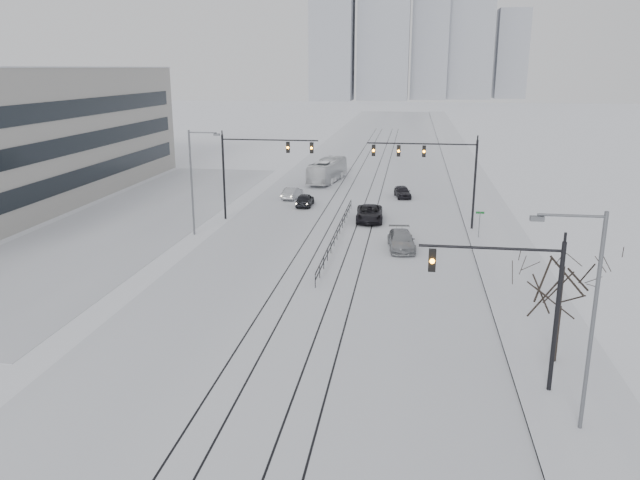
{
  "coord_description": "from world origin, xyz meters",
  "views": [
    {
      "loc": [
        5.94,
        -20.21,
        14.01
      ],
      "look_at": [
        0.26,
        18.36,
        3.2
      ],
      "focal_mm": 35.0,
      "sensor_mm": 36.0,
      "label": 1
    }
  ],
  "objects_px": {
    "bare_tree": "(562,277)",
    "sedan_sb_outer": "(292,193)",
    "sedan_nb_right": "(401,241)",
    "box_truck": "(327,171)",
    "sedan_nb_front": "(369,214)",
    "sedan_sb_inner": "(305,200)",
    "sedan_nb_far": "(403,192)",
    "traffic_mast_near": "(520,295)"
  },
  "relations": [
    {
      "from": "sedan_sb_outer",
      "to": "box_truck",
      "type": "bearing_deg",
      "value": -95.05
    },
    {
      "from": "bare_tree",
      "to": "sedan_nb_front",
      "type": "relative_size",
      "value": 1.15
    },
    {
      "from": "bare_tree",
      "to": "sedan_nb_far",
      "type": "xyz_separation_m",
      "value": [
        -8.1,
        39.65,
        -3.84
      ]
    },
    {
      "from": "sedan_nb_right",
      "to": "box_truck",
      "type": "relative_size",
      "value": 0.49
    },
    {
      "from": "traffic_mast_near",
      "to": "sedan_nb_far",
      "type": "relative_size",
      "value": 1.85
    },
    {
      "from": "sedan_sb_outer",
      "to": "sedan_nb_right",
      "type": "distance_m",
      "value": 22.01
    },
    {
      "from": "traffic_mast_near",
      "to": "sedan_sb_inner",
      "type": "relative_size",
      "value": 1.76
    },
    {
      "from": "sedan_nb_right",
      "to": "sedan_sb_inner",
      "type": "bearing_deg",
      "value": 118.97
    },
    {
      "from": "bare_tree",
      "to": "sedan_nb_right",
      "type": "distance_m",
      "value": 20.86
    },
    {
      "from": "bare_tree",
      "to": "sedan_nb_right",
      "type": "height_order",
      "value": "bare_tree"
    },
    {
      "from": "traffic_mast_near",
      "to": "sedan_nb_front",
      "type": "distance_m",
      "value": 32.42
    },
    {
      "from": "sedan_sb_outer",
      "to": "box_truck",
      "type": "height_order",
      "value": "box_truck"
    },
    {
      "from": "sedan_sb_outer",
      "to": "sedan_nb_far",
      "type": "xyz_separation_m",
      "value": [
        12.04,
        2.45,
        0.01
      ]
    },
    {
      "from": "traffic_mast_near",
      "to": "sedan_nb_far",
      "type": "height_order",
      "value": "traffic_mast_near"
    },
    {
      "from": "sedan_sb_inner",
      "to": "bare_tree",
      "type": "bearing_deg",
      "value": 117.77
    },
    {
      "from": "bare_tree",
      "to": "sedan_sb_inner",
      "type": "xyz_separation_m",
      "value": [
        -18.12,
        33.65,
        -3.81
      ]
    },
    {
      "from": "sedan_nb_right",
      "to": "box_truck",
      "type": "distance_m",
      "value": 30.9
    },
    {
      "from": "bare_tree",
      "to": "sedan_sb_outer",
      "type": "distance_m",
      "value": 42.48
    },
    {
      "from": "bare_tree",
      "to": "box_truck",
      "type": "bearing_deg",
      "value": 110.16
    },
    {
      "from": "sedan_nb_front",
      "to": "sedan_nb_right",
      "type": "distance_m",
      "value": 9.59
    },
    {
      "from": "traffic_mast_near",
      "to": "sedan_sb_inner",
      "type": "xyz_separation_m",
      "value": [
        -15.71,
        36.65,
        -3.88
      ]
    },
    {
      "from": "sedan_sb_inner",
      "to": "sedan_nb_right",
      "type": "bearing_deg",
      "value": 124.57
    },
    {
      "from": "sedan_nb_right",
      "to": "sedan_sb_outer",
      "type": "bearing_deg",
      "value": 117.95
    },
    {
      "from": "sedan_sb_inner",
      "to": "box_truck",
      "type": "xyz_separation_m",
      "value": [
        0.41,
        14.58,
        0.74
      ]
    },
    {
      "from": "sedan_nb_front",
      "to": "sedan_nb_far",
      "type": "bearing_deg",
      "value": 72.94
    },
    {
      "from": "sedan_nb_far",
      "to": "sedan_nb_front",
      "type": "bearing_deg",
      "value": -115.34
    },
    {
      "from": "bare_tree",
      "to": "sedan_nb_far",
      "type": "bearing_deg",
      "value": 101.54
    },
    {
      "from": "sedan_sb_inner",
      "to": "sedan_sb_outer",
      "type": "height_order",
      "value": "sedan_sb_inner"
    },
    {
      "from": "bare_tree",
      "to": "sedan_sb_inner",
      "type": "relative_size",
      "value": 1.53
    },
    {
      "from": "sedan_nb_front",
      "to": "traffic_mast_near",
      "type": "bearing_deg",
      "value": -77.74
    },
    {
      "from": "sedan_sb_inner",
      "to": "sedan_nb_right",
      "type": "distance_m",
      "value": 17.94
    },
    {
      "from": "sedan_nb_far",
      "to": "sedan_sb_inner",
      "type": "bearing_deg",
      "value": -160.51
    },
    {
      "from": "bare_tree",
      "to": "sedan_nb_far",
      "type": "relative_size",
      "value": 1.61
    },
    {
      "from": "sedan_sb_inner",
      "to": "sedan_nb_far",
      "type": "bearing_deg",
      "value": -149.6
    },
    {
      "from": "traffic_mast_near",
      "to": "sedan_sb_inner",
      "type": "distance_m",
      "value": 40.07
    },
    {
      "from": "bare_tree",
      "to": "sedan_sb_outer",
      "type": "height_order",
      "value": "bare_tree"
    },
    {
      "from": "traffic_mast_near",
      "to": "box_truck",
      "type": "relative_size",
      "value": 0.68
    },
    {
      "from": "sedan_sb_inner",
      "to": "box_truck",
      "type": "height_order",
      "value": "box_truck"
    },
    {
      "from": "bare_tree",
      "to": "box_truck",
      "type": "xyz_separation_m",
      "value": [
        -17.71,
        48.24,
        -3.07
      ]
    },
    {
      "from": "sedan_nb_front",
      "to": "sedan_nb_far",
      "type": "height_order",
      "value": "sedan_nb_front"
    },
    {
      "from": "bare_tree",
      "to": "sedan_sb_outer",
      "type": "bearing_deg",
      "value": 118.42
    },
    {
      "from": "traffic_mast_near",
      "to": "sedan_sb_outer",
      "type": "distance_m",
      "value": 44.11
    }
  ]
}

